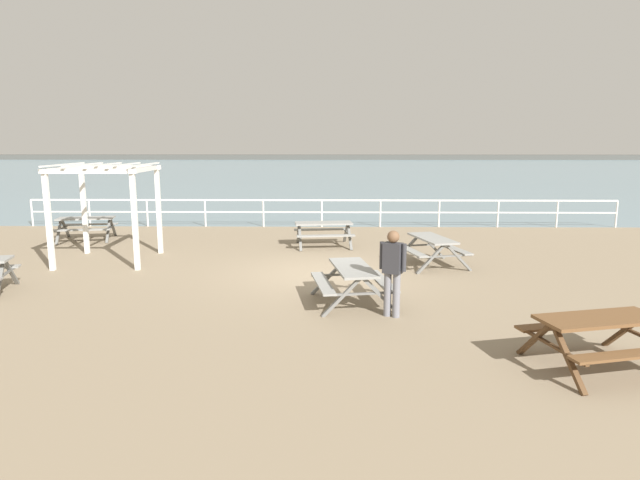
{
  "coord_description": "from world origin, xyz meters",
  "views": [
    {
      "loc": [
        0.27,
        -13.33,
        3.27
      ],
      "look_at": [
        0.05,
        0.35,
        0.8
      ],
      "focal_mm": 30.36,
      "sensor_mm": 36.0,
      "label": 1
    }
  ],
  "objects_px": {
    "picnic_table_mid_centre": "(432,244)",
    "picnic_table_near_right": "(353,276)",
    "visitor": "(393,268)",
    "picnic_table_corner": "(86,223)",
    "picnic_table_near_left": "(599,330)",
    "lattice_pergola": "(106,190)",
    "picnic_table_far_right": "(324,228)"
  },
  "relations": [
    {
      "from": "picnic_table_mid_centre",
      "to": "picnic_table_near_right",
      "type": "bearing_deg",
      "value": 132.88
    },
    {
      "from": "visitor",
      "to": "picnic_table_corner",
      "type": "bearing_deg",
      "value": 77.55
    },
    {
      "from": "picnic_table_near_left",
      "to": "lattice_pergola",
      "type": "bearing_deg",
      "value": 130.86
    },
    {
      "from": "picnic_table_near_left",
      "to": "picnic_table_corner",
      "type": "relative_size",
      "value": 1.03
    },
    {
      "from": "picnic_table_corner",
      "to": "lattice_pergola",
      "type": "distance_m",
      "value": 4.15
    },
    {
      "from": "lattice_pergola",
      "to": "picnic_table_near_left",
      "type": "bearing_deg",
      "value": -37.22
    },
    {
      "from": "picnic_table_near_right",
      "to": "picnic_table_mid_centre",
      "type": "xyz_separation_m",
      "value": [
        2.28,
        3.5,
        0.0
      ]
    },
    {
      "from": "visitor",
      "to": "lattice_pergola",
      "type": "height_order",
      "value": "lattice_pergola"
    },
    {
      "from": "picnic_table_far_right",
      "to": "picnic_table_corner",
      "type": "xyz_separation_m",
      "value": [
        -8.07,
        1.01,
        0.0
      ]
    },
    {
      "from": "picnic_table_mid_centre",
      "to": "visitor",
      "type": "relative_size",
      "value": 1.27
    },
    {
      "from": "picnic_table_far_right",
      "to": "visitor",
      "type": "relative_size",
      "value": 1.19
    },
    {
      "from": "picnic_table_near_right",
      "to": "picnic_table_mid_centre",
      "type": "distance_m",
      "value": 4.18
    },
    {
      "from": "visitor",
      "to": "lattice_pergola",
      "type": "xyz_separation_m",
      "value": [
        -7.31,
        4.81,
        1.05
      ]
    },
    {
      "from": "picnic_table_near_right",
      "to": "picnic_table_far_right",
      "type": "xyz_separation_m",
      "value": [
        -0.66,
        6.22,
        0.0
      ]
    },
    {
      "from": "picnic_table_near_left",
      "to": "lattice_pergola",
      "type": "xyz_separation_m",
      "value": [
        -10.06,
        7.15,
        1.41
      ]
    },
    {
      "from": "picnic_table_near_right",
      "to": "picnic_table_mid_centre",
      "type": "height_order",
      "value": "same"
    },
    {
      "from": "picnic_table_near_left",
      "to": "picnic_table_mid_centre",
      "type": "bearing_deg",
      "value": 86.17
    },
    {
      "from": "picnic_table_mid_centre",
      "to": "picnic_table_corner",
      "type": "xyz_separation_m",
      "value": [
        -11.01,
        3.73,
        0.0
      ]
    },
    {
      "from": "picnic_table_near_right",
      "to": "picnic_table_corner",
      "type": "bearing_deg",
      "value": 41.04
    },
    {
      "from": "picnic_table_near_left",
      "to": "picnic_table_far_right",
      "type": "height_order",
      "value": "same"
    },
    {
      "from": "picnic_table_corner",
      "to": "picnic_table_near_right",
      "type": "bearing_deg",
      "value": -50.23
    },
    {
      "from": "picnic_table_near_left",
      "to": "picnic_table_mid_centre",
      "type": "distance_m",
      "value": 6.8
    },
    {
      "from": "picnic_table_near_left",
      "to": "picnic_table_corner",
      "type": "distance_m",
      "value": 16.03
    },
    {
      "from": "picnic_table_far_right",
      "to": "visitor",
      "type": "xyz_separation_m",
      "value": [
        1.36,
        -7.07,
        0.36
      ]
    },
    {
      "from": "picnic_table_near_right",
      "to": "picnic_table_far_right",
      "type": "relative_size",
      "value": 1.03
    },
    {
      "from": "picnic_table_near_right",
      "to": "picnic_table_corner",
      "type": "relative_size",
      "value": 0.99
    },
    {
      "from": "picnic_table_near_right",
      "to": "picnic_table_far_right",
      "type": "distance_m",
      "value": 6.26
    },
    {
      "from": "picnic_table_near_right",
      "to": "picnic_table_mid_centre",
      "type": "bearing_deg",
      "value": -42.34
    },
    {
      "from": "picnic_table_corner",
      "to": "picnic_table_mid_centre",
      "type": "bearing_deg",
      "value": -29.3
    },
    {
      "from": "picnic_table_corner",
      "to": "visitor",
      "type": "relative_size",
      "value": 1.23
    },
    {
      "from": "lattice_pergola",
      "to": "picnic_table_mid_centre",
      "type": "bearing_deg",
      "value": -4.7
    },
    {
      "from": "picnic_table_near_right",
      "to": "lattice_pergola",
      "type": "distance_m",
      "value": 7.83
    }
  ]
}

